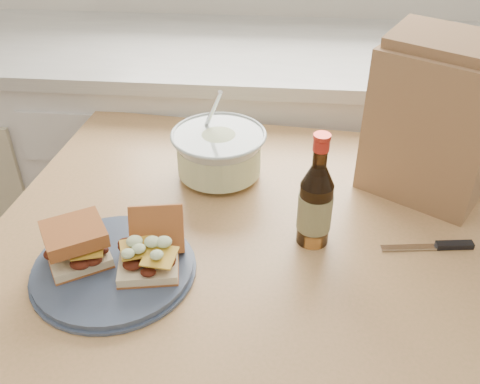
# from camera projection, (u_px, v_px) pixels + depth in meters

# --- Properties ---
(cabinet_run) EXTENTS (2.50, 0.64, 0.94)m
(cabinet_run) POSITION_uv_depth(u_px,v_px,m) (280.00, 171.00, 1.94)
(cabinet_run) COLOR white
(cabinet_run) RESTS_ON ground
(dining_table) EXTENTS (1.09, 1.09, 0.84)m
(dining_table) POSITION_uv_depth(u_px,v_px,m) (237.00, 288.00, 1.12)
(dining_table) COLOR tan
(dining_table) RESTS_ON ground
(plate) EXTENTS (0.29, 0.29, 0.02)m
(plate) POSITION_uv_depth(u_px,v_px,m) (114.00, 268.00, 0.98)
(plate) COLOR #3C4962
(plate) RESTS_ON dining_table
(sandwich_left) EXTENTS (0.14, 0.14, 0.08)m
(sandwich_left) POSITION_uv_depth(u_px,v_px,m) (76.00, 244.00, 0.96)
(sandwich_left) COLOR beige
(sandwich_left) RESTS_ON plate
(sandwich_right) EXTENTS (0.12, 0.16, 0.09)m
(sandwich_right) POSITION_uv_depth(u_px,v_px,m) (151.00, 249.00, 0.96)
(sandwich_right) COLOR beige
(sandwich_right) RESTS_ON plate
(coleslaw_bowl) EXTENTS (0.22, 0.22, 0.21)m
(coleslaw_bowl) POSITION_uv_depth(u_px,v_px,m) (219.00, 155.00, 1.22)
(coleslaw_bowl) COLOR #B6C4BF
(coleslaw_bowl) RESTS_ON dining_table
(beer_bottle) EXTENTS (0.07, 0.07, 0.24)m
(beer_bottle) POSITION_uv_depth(u_px,v_px,m) (315.00, 203.00, 1.01)
(beer_bottle) COLOR black
(beer_bottle) RESTS_ON dining_table
(knife) EXTENTS (0.18, 0.04, 0.01)m
(knife) POSITION_uv_depth(u_px,v_px,m) (443.00, 246.00, 1.04)
(knife) COLOR silver
(knife) RESTS_ON dining_table
(paper_bag) EXTENTS (0.29, 0.27, 0.32)m
(paper_bag) POSITION_uv_depth(u_px,v_px,m) (433.00, 126.00, 1.11)
(paper_bag) COLOR #A0794D
(paper_bag) RESTS_ON dining_table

